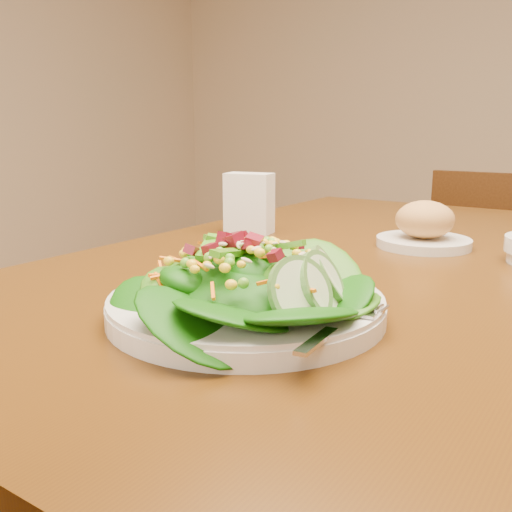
{
  "coord_description": "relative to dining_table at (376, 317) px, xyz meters",
  "views": [
    {
      "loc": [
        0.34,
        -0.87,
        0.96
      ],
      "look_at": [
        -0.01,
        -0.34,
        0.82
      ],
      "focal_mm": 40.0,
      "sensor_mm": 36.0,
      "label": 1
    }
  ],
  "objects": [
    {
      "name": "dining_table",
      "position": [
        0.0,
        0.0,
        0.0
      ],
      "size": [
        0.9,
        1.4,
        0.75
      ],
      "color": "#422508",
      "rests_on": "ground_plane"
    },
    {
      "name": "chair_far",
      "position": [
        -0.04,
        1.11,
        -0.21
      ],
      "size": [
        0.38,
        0.38,
        0.82
      ],
      "rotation": [
        0.0,
        0.0,
        3.14
      ],
      "color": "#3A1F09",
      "rests_on": "ground_plane"
    },
    {
      "name": "salad_plate",
      "position": [
        -0.0,
        -0.36,
        0.13
      ],
      "size": [
        0.31,
        0.31,
        0.09
      ],
      "rotation": [
        0.0,
        0.0,
        -0.19
      ],
      "color": "silver",
      "rests_on": "dining_table"
    },
    {
      "name": "bread_plate",
      "position": [
        0.03,
        0.13,
        0.14
      ],
      "size": [
        0.17,
        0.17,
        0.08
      ],
      "color": "silver",
      "rests_on": "dining_table"
    },
    {
      "name": "napkin_holder",
      "position": [
        -0.31,
        0.07,
        0.16
      ],
      "size": [
        0.1,
        0.07,
        0.12
      ],
      "rotation": [
        0.0,
        0.0,
        0.21
      ],
      "color": "white",
      "rests_on": "dining_table"
    }
  ]
}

